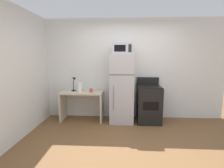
% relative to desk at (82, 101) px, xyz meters
% --- Properties ---
extents(ground_plane, '(12.00, 12.00, 0.00)m').
position_rel_desk_xyz_m(ground_plane, '(1.17, -1.37, -0.52)').
color(ground_plane, brown).
extents(wall_back_white, '(5.00, 0.10, 2.60)m').
position_rel_desk_xyz_m(wall_back_white, '(1.17, 0.33, 0.78)').
color(wall_back_white, silver).
rests_on(wall_back_white, ground).
extents(wall_left_brick, '(0.10, 4.00, 2.60)m').
position_rel_desk_xyz_m(wall_left_brick, '(-1.03, -1.37, 0.78)').
color(wall_left_brick, silver).
rests_on(wall_left_brick, ground).
extents(desk, '(1.06, 0.53, 0.75)m').
position_rel_desk_xyz_m(desk, '(0.00, 0.00, 0.00)').
color(desk, beige).
rests_on(desk, ground).
extents(desk_lamp, '(0.14, 0.12, 0.35)m').
position_rel_desk_xyz_m(desk_lamp, '(-0.22, 0.07, 0.48)').
color(desk_lamp, black).
rests_on(desk_lamp, desk).
extents(coffee_mug, '(0.08, 0.08, 0.09)m').
position_rel_desk_xyz_m(coffee_mug, '(0.25, -0.06, 0.28)').
color(coffee_mug, '#D83F33').
rests_on(coffee_mug, desk).
extents(paper_towel_roll, '(0.11, 0.11, 0.24)m').
position_rel_desk_xyz_m(paper_towel_roll, '(-0.04, -0.06, 0.35)').
color(paper_towel_roll, white).
rests_on(paper_towel_roll, desk).
extents(refrigerator, '(0.58, 0.61, 1.69)m').
position_rel_desk_xyz_m(refrigerator, '(1.02, -0.03, 0.33)').
color(refrigerator, '#B7B7BC').
rests_on(refrigerator, ground).
extents(microwave, '(0.46, 0.35, 0.26)m').
position_rel_desk_xyz_m(microwave, '(1.02, -0.05, 1.31)').
color(microwave, '#B7B7BC').
rests_on(microwave, refrigerator).
extents(oven_range, '(0.57, 0.61, 1.10)m').
position_rel_desk_xyz_m(oven_range, '(1.69, -0.03, -0.05)').
color(oven_range, black).
rests_on(oven_range, ground).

